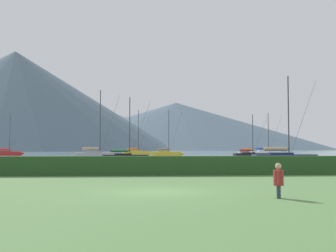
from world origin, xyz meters
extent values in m
plane|color=#517A42|center=(0.00, 0.00, 0.00)|extent=(1000.00, 1000.00, 0.00)
cube|color=gray|center=(0.00, 137.00, 0.00)|extent=(320.00, 246.00, 0.00)
cube|color=#284C23|center=(0.00, 11.00, 0.63)|extent=(80.00, 1.20, 1.25)
cube|color=black|center=(18.32, 56.01, 0.44)|extent=(5.67, 2.11, 0.88)
cone|color=black|center=(21.52, 56.12, 0.44)|extent=(0.99, 0.78, 0.75)
cube|color=black|center=(18.00, 56.00, 0.77)|extent=(2.13, 1.42, 0.56)
cylinder|color=#333338|center=(18.80, 56.03, 4.06)|extent=(0.11, 0.11, 7.15)
cylinder|color=#333338|center=(17.54, 55.98, 1.37)|extent=(2.53, 0.18, 0.10)
cylinder|color=red|center=(17.54, 55.98, 1.37)|extent=(2.16, 0.42, 0.35)
cylinder|color=#333338|center=(20.12, 56.07, 3.88)|extent=(2.67, 0.11, 6.80)
cube|color=#9E9EA3|center=(-7.83, 53.32, 0.54)|extent=(7.03, 2.93, 1.08)
cone|color=#9E9EA3|center=(-3.93, 53.66, 0.54)|extent=(1.25, 1.01, 0.92)
cube|color=gray|center=(-8.22, 53.28, 0.93)|extent=(2.68, 1.86, 0.69)
cylinder|color=#333338|center=(-7.24, 53.37, 5.95)|extent=(0.14, 0.14, 10.71)
cylinder|color=#333338|center=(-8.78, 53.24, 1.67)|extent=(3.08, 0.38, 0.12)
cylinder|color=tan|center=(-8.78, 53.24, 1.67)|extent=(2.65, 0.66, 0.43)
cylinder|color=#333338|center=(-5.63, 53.51, 5.68)|extent=(3.25, 0.31, 10.19)
cube|color=gold|center=(-1.67, 89.52, 0.52)|extent=(6.77, 3.21, 1.02)
cone|color=gold|center=(2.00, 90.10, 0.52)|extent=(1.24, 1.03, 0.87)
cube|color=gold|center=(-2.04, 89.46, 0.89)|extent=(2.63, 1.92, 0.65)
cylinder|color=#333338|center=(-1.12, 89.61, 5.87)|extent=(0.13, 0.13, 10.62)
cylinder|color=#333338|center=(-2.57, 89.38, 1.58)|extent=(2.91, 0.57, 0.11)
cylinder|color=orange|center=(-2.57, 89.38, 1.58)|extent=(2.52, 0.79, 0.41)
cylinder|color=#333338|center=(0.39, 89.85, 5.61)|extent=(3.06, 0.51, 10.10)
cube|color=red|center=(-32.38, 87.66, 0.49)|extent=(6.44, 3.05, 0.97)
cone|color=red|center=(-28.88, 88.21, 0.49)|extent=(1.17, 0.98, 0.83)
cube|color=#A52020|center=(-32.72, 87.61, 0.84)|extent=(2.50, 1.82, 0.62)
cylinder|color=#333338|center=(-31.85, 87.74, 5.28)|extent=(0.12, 0.12, 9.48)
cylinder|color=#333338|center=(-33.23, 87.53, 1.51)|extent=(2.77, 0.53, 0.11)
cylinder|color=red|center=(-33.23, 87.53, 1.51)|extent=(2.40, 0.75, 0.39)
cylinder|color=#333338|center=(-30.41, 87.97, 5.04)|extent=(2.91, 0.48, 9.02)
cube|color=navy|center=(15.42, 30.00, 0.54)|extent=(6.89, 2.50, 1.07)
cone|color=navy|center=(19.33, 29.91, 0.54)|extent=(1.19, 0.94, 0.91)
cube|color=#1B2449|center=(15.03, 30.01, 0.93)|extent=(2.58, 1.70, 0.68)
cylinder|color=#333338|center=(16.01, 29.99, 5.26)|extent=(0.14, 0.14, 9.34)
cylinder|color=#333338|center=(14.47, 30.02, 1.66)|extent=(3.08, 0.19, 0.12)
cylinder|color=tan|center=(14.47, 30.02, 1.66)|extent=(2.62, 0.49, 0.43)
cylinder|color=#333338|center=(17.62, 29.95, 5.03)|extent=(3.25, 0.10, 8.89)
cube|color=black|center=(-2.58, 39.05, 0.46)|extent=(5.85, 2.07, 0.92)
cone|color=black|center=(0.75, 39.01, 0.46)|extent=(1.01, 0.79, 0.78)
cube|color=black|center=(-2.92, 39.05, 0.80)|extent=(2.18, 1.43, 0.58)
cylinder|color=#333338|center=(-2.08, 39.04, 4.48)|extent=(0.12, 0.12, 7.95)
cylinder|color=#333338|center=(-3.40, 39.06, 1.42)|extent=(2.62, 0.13, 0.10)
cylinder|color=#2D7542|center=(-3.40, 39.06, 1.42)|extent=(2.23, 0.39, 0.37)
cylinder|color=#333338|center=(-0.71, 39.03, 4.28)|extent=(2.77, 0.06, 7.56)
cube|color=#9E9EA3|center=(27.16, 89.61, 0.49)|extent=(6.15, 2.18, 0.96)
cone|color=#9E9EA3|center=(30.66, 89.57, 0.49)|extent=(1.06, 0.83, 0.82)
cube|color=gray|center=(26.81, 89.62, 0.84)|extent=(2.29, 1.50, 0.61)
cylinder|color=#333338|center=(27.68, 89.61, 4.69)|extent=(0.12, 0.12, 8.32)
cylinder|color=#333338|center=(26.30, 89.62, 1.49)|extent=(2.76, 0.14, 0.11)
cylinder|color=orange|center=(26.30, 89.62, 1.49)|extent=(2.35, 0.42, 0.39)
cylinder|color=#333338|center=(29.12, 89.59, 4.48)|extent=(2.91, 0.06, 7.92)
cube|color=white|center=(26.97, 75.75, 0.53)|extent=(6.75, 2.49, 1.05)
cone|color=white|center=(30.79, 75.64, 0.53)|extent=(1.17, 0.93, 0.89)
cube|color=silver|center=(26.59, 75.77, 0.91)|extent=(2.53, 1.68, 0.67)
cylinder|color=#333338|center=(27.54, 75.74, 5.08)|extent=(0.13, 0.13, 9.00)
cylinder|color=#333338|center=(26.04, 75.78, 1.63)|extent=(3.01, 0.21, 0.11)
cylinder|color=#2847A3|center=(26.04, 75.78, 1.63)|extent=(2.57, 0.50, 0.42)
cylinder|color=#333338|center=(29.12, 75.69, 4.85)|extent=(3.18, 0.12, 8.56)
cube|color=gold|center=(4.99, 76.08, 0.50)|extent=(6.44, 2.56, 0.99)
cone|color=gold|center=(8.59, 75.85, 0.50)|extent=(1.13, 0.91, 0.84)
cube|color=gold|center=(4.63, 76.11, 0.86)|extent=(2.44, 1.66, 0.63)
cylinder|color=#333338|center=(5.53, 76.05, 5.36)|extent=(0.13, 0.13, 9.62)
cylinder|color=#333338|center=(4.11, 76.14, 1.54)|extent=(2.84, 0.29, 0.11)
cylinder|color=gray|center=(4.11, 76.14, 1.54)|extent=(2.44, 0.55, 0.40)
cylinder|color=#333338|center=(7.01, 75.95, 5.12)|extent=(3.00, 0.22, 9.15)
cylinder|color=#2D3347|center=(4.17, -2.51, 0.23)|extent=(0.14, 0.14, 0.45)
cylinder|color=#2D3347|center=(4.22, -2.33, 0.23)|extent=(0.14, 0.14, 0.45)
cylinder|color=maroon|center=(4.19, -2.42, 0.73)|extent=(0.36, 0.36, 0.55)
cylinder|color=maroon|center=(4.12, -2.65, 0.75)|extent=(0.09, 0.09, 0.49)
cylinder|color=maroon|center=(4.26, -2.19, 0.75)|extent=(0.09, 0.09, 0.49)
sphere|color=tan|center=(4.19, -2.42, 1.14)|extent=(0.22, 0.22, 0.22)
cone|color=slate|center=(-85.74, 406.07, 27.64)|extent=(329.64, 329.64, 55.29)
cone|color=#425666|center=(-91.13, 297.74, 35.94)|extent=(233.22, 233.22, 71.88)
cone|color=#425666|center=(35.52, 413.12, 23.65)|extent=(306.95, 306.95, 47.29)
camera|label=1|loc=(-0.74, -17.53, 1.79)|focal=46.08mm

